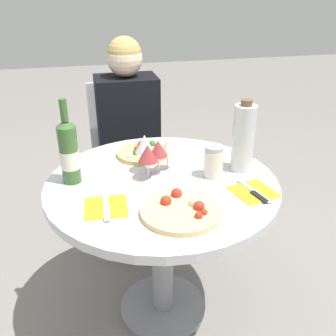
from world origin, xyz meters
The scene contains 15 objects.
ground_plane centered at (0.00, 0.00, 0.00)m, with size 12.00×12.00×0.00m, color gray.
dining_table centered at (0.00, 0.00, 0.57)m, with size 0.93×0.93×0.71m.
chair_behind_diner centered at (-0.03, 0.86, 0.42)m, with size 0.44×0.44×0.88m.
seated_diner centered at (-0.03, 0.71, 0.53)m, with size 0.35×0.48×1.16m.
pizza_large centered at (0.01, -0.24, 0.72)m, with size 0.28×0.28×0.05m.
pizza_small_far centered at (-0.03, 0.26, 0.72)m, with size 0.24×0.24×0.05m.
wine_bottle centered at (-0.35, 0.08, 0.83)m, with size 0.07×0.07×0.34m.
tall_carafe centered at (0.35, 0.02, 0.85)m, with size 0.09×0.09×0.30m.
sugar_shaker centered at (0.21, -0.01, 0.77)m, with size 0.08×0.08×0.13m.
wine_glass_front_left centered at (-0.05, 0.03, 0.81)m, with size 0.08×0.08×0.15m.
wine_glass_center centered at (0.00, 0.07, 0.82)m, with size 0.08×0.08×0.15m.
wine_glass_back_right centered at (0.05, 0.10, 0.80)m, with size 0.07×0.07×0.14m.
wine_glass_back_left centered at (-0.05, 0.10, 0.83)m, with size 0.08×0.08×0.16m.
place_setting_left centered at (-0.24, -0.15, 0.71)m, with size 0.16×0.19×0.01m.
place_setting_right centered at (0.32, -0.18, 0.71)m, with size 0.18×0.19×0.01m.
Camera 1 is at (-0.28, -1.29, 1.42)m, focal length 40.00 mm.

